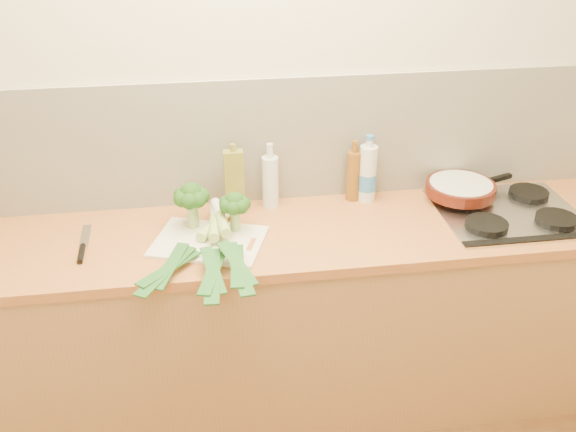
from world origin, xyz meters
The scene contains 15 objects.
room_shell centered at (0.00, 1.49, 1.17)m, with size 3.50×3.50×3.50m.
counter centered at (0.00, 1.20, 0.45)m, with size 3.20×0.62×0.90m.
gas_hob centered at (1.02, 1.20, 0.91)m, with size 0.58×0.50×0.04m.
chopping_board centered at (-0.23, 1.15, 0.91)m, with size 0.41×0.30×0.01m, color silver.
broccoli_left centered at (-0.29, 1.26, 1.05)m, with size 0.14×0.14×0.19m.
broccoli_right centered at (-0.13, 1.21, 1.03)m, with size 0.12×0.13×0.17m.
leek_front centered at (-0.27, 1.13, 0.94)m, with size 0.39×0.61×0.04m.
leek_mid centered at (-0.21, 1.10, 0.95)m, with size 0.12×0.71×0.04m.
leek_back centered at (-0.17, 1.09, 0.97)m, with size 0.14×0.68×0.04m.
chefs_knife centered at (-0.71, 1.16, 0.91)m, with size 0.04×0.30×0.02m.
skillet centered at (0.86, 1.34, 0.96)m, with size 0.43×0.30×0.05m.
oil_tin centered at (-0.11, 1.39, 1.04)m, with size 0.08×0.05×0.31m.
glass_bottle centered at (0.04, 1.42, 1.02)m, with size 0.07×0.07×0.29m.
amber_bottle centered at (0.41, 1.43, 1.02)m, with size 0.06×0.06×0.27m.
water_bottle centered at (0.46, 1.42, 1.02)m, with size 0.08×0.08×0.28m.
Camera 1 is at (-0.25, -1.01, 2.18)m, focal length 40.00 mm.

